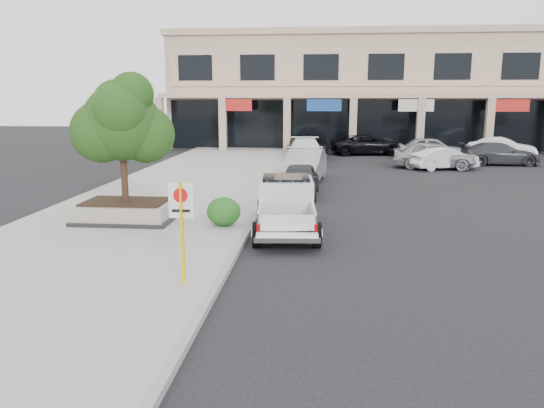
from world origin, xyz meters
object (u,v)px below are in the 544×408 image
(curb_car_a, at_px, (299,180))
(lot_car_a, at_px, (434,155))
(pickup_truck, at_px, (286,207))
(lot_car_f, at_px, (502,148))
(planter_tree, at_px, (127,123))
(lot_car_c, at_px, (500,154))
(curb_car_d, at_px, (308,146))
(curb_car_c, at_px, (305,151))
(no_parking_sign, at_px, (182,219))
(lot_car_e, at_px, (432,148))
(curb_car_b, at_px, (305,166))
(lot_car_b, at_px, (444,158))
(planter, at_px, (126,211))
(lot_car_d, at_px, (367,145))

(curb_car_a, bearing_deg, lot_car_a, 53.20)
(curb_car_a, distance_m, lot_car_a, 12.25)
(pickup_truck, height_order, lot_car_f, pickup_truck)
(curb_car_a, height_order, lot_car_a, lot_car_a)
(planter_tree, distance_m, curb_car_a, 8.36)
(lot_car_c, bearing_deg, curb_car_d, 75.66)
(curb_car_c, bearing_deg, planter_tree, -110.01)
(no_parking_sign, relative_size, lot_car_e, 0.50)
(curb_car_b, bearing_deg, lot_car_b, 40.62)
(pickup_truck, relative_size, lot_car_b, 1.30)
(planter, relative_size, curb_car_d, 0.56)
(lot_car_f, bearing_deg, lot_car_a, 153.39)
(curb_car_d, height_order, lot_car_c, curb_car_d)
(curb_car_c, xyz_separation_m, lot_car_f, (13.45, 3.82, -0.07))
(lot_car_f, bearing_deg, pickup_truck, 167.17)
(planter_tree, height_order, curb_car_b, planter_tree)
(planter, xyz_separation_m, lot_car_c, (17.69, 17.73, 0.22))
(lot_car_a, bearing_deg, lot_car_b, -112.53)
(no_parking_sign, height_order, curb_car_a, no_parking_sign)
(curb_car_b, relative_size, lot_car_f, 1.11)
(planter, relative_size, lot_car_f, 0.72)
(curb_car_c, bearing_deg, planter, -110.27)
(lot_car_e, bearing_deg, lot_car_a, 173.30)
(curb_car_d, height_order, lot_car_b, curb_car_d)
(curb_car_c, distance_m, lot_car_c, 12.27)
(lot_car_b, distance_m, lot_car_f, 7.84)
(curb_car_a, relative_size, lot_car_d, 0.76)
(curb_car_c, distance_m, lot_car_d, 7.24)
(lot_car_e, relative_size, lot_car_f, 1.02)
(curb_car_d, xyz_separation_m, lot_car_f, (13.40, 0.56, -0.06))
(lot_car_b, bearing_deg, lot_car_e, -24.45)
(no_parking_sign, distance_m, curb_car_d, 26.43)
(lot_car_f, bearing_deg, curb_car_d, 111.56)
(no_parking_sign, relative_size, lot_car_d, 0.43)
(curb_car_d, xyz_separation_m, lot_car_a, (7.70, -4.99, 0.02))
(curb_car_a, height_order, lot_car_f, lot_car_f)
(no_parking_sign, bearing_deg, lot_car_d, 77.62)
(lot_car_d, bearing_deg, planter_tree, 147.51)
(no_parking_sign, height_order, curb_car_c, no_parking_sign)
(lot_car_c, bearing_deg, curb_car_a, 132.70)
(planter, height_order, curb_car_b, curb_car_b)
(no_parking_sign, distance_m, pickup_truck, 5.77)
(planter, height_order, curb_car_c, curb_car_c)
(lot_car_b, bearing_deg, curb_car_d, 35.50)
(lot_car_b, distance_m, lot_car_d, 8.69)
(curb_car_a, xyz_separation_m, curb_car_b, (0.10, 3.79, 0.13))
(planter, height_order, planter_tree, planter_tree)
(curb_car_b, relative_size, lot_car_c, 1.03)
(curb_car_a, relative_size, lot_car_a, 0.85)
(no_parking_sign, height_order, pickup_truck, no_parking_sign)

